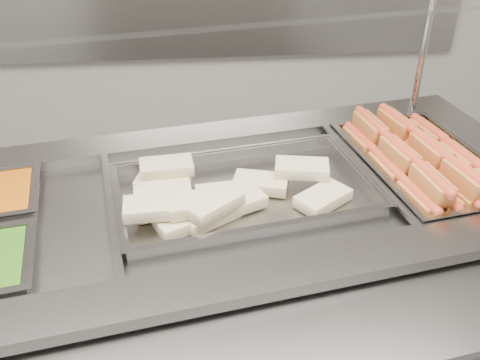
{
  "coord_description": "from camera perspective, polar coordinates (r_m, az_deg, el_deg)",
  "views": [
    {
      "loc": [
        -0.14,
        -0.73,
        1.69
      ],
      "look_at": [
        -0.03,
        0.51,
        0.92
      ],
      "focal_mm": 40.0,
      "sensor_mm": 36.0,
      "label": 1
    }
  ],
  "objects": [
    {
      "name": "steam_counter",
      "position": [
        1.75,
        -1.62,
        -13.48
      ],
      "size": [
        1.99,
        1.14,
        0.9
      ],
      "color": "gray",
      "rests_on": "ground"
    },
    {
      "name": "tray_rail",
      "position": [
        1.12,
        4.77,
        -17.0
      ],
      "size": [
        1.81,
        0.67,
        0.05
      ],
      "color": "gray",
      "rests_on": "steam_counter"
    },
    {
      "name": "sneeze_guard",
      "position": [
        1.5,
        -4.23,
        15.2
      ],
      "size": [
        1.67,
        0.58,
        0.44
      ],
      "color": "#B7B7BC",
      "rests_on": "steam_counter"
    },
    {
      "name": "pan_hotdogs",
      "position": [
        1.72,
        18.8,
        0.92
      ],
      "size": [
        0.43,
        0.6,
        0.1
      ],
      "color": "gray",
      "rests_on": "steam_counter"
    },
    {
      "name": "pan_wraps",
      "position": [
        1.49,
        0.37,
        -1.54
      ],
      "size": [
        0.74,
        0.51,
        0.07
      ],
      "color": "gray",
      "rests_on": "steam_counter"
    },
    {
      "name": "hotdogs_in_buns",
      "position": [
        1.69,
        18.71,
        2.16
      ],
      "size": [
        0.39,
        0.56,
        0.12
      ],
      "color": "#AE5724",
      "rests_on": "pan_hotdogs"
    },
    {
      "name": "tortilla_wraps",
      "position": [
        1.43,
        -2.98,
        -1.67
      ],
      "size": [
        0.61,
        0.34,
        0.07
      ],
      "color": "#D2BA8D",
      "rests_on": "pan_wraps"
    }
  ]
}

